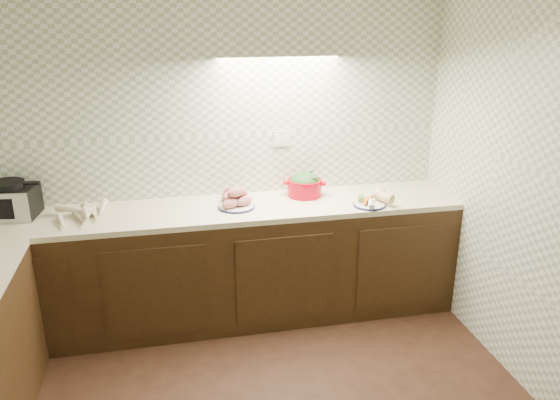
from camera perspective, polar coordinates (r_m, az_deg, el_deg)
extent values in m
cube|color=#9AAB87|center=(4.11, -7.39, 5.71)|extent=(3.60, 0.05, 2.60)
cube|color=beige|center=(4.19, 0.14, 6.44)|extent=(0.13, 0.01, 0.12)
cube|color=black|center=(4.15, -6.53, -6.93)|extent=(3.60, 0.60, 0.86)
cube|color=beige|center=(3.97, -6.79, -1.13)|extent=(3.60, 0.60, 0.04)
cube|color=black|center=(4.19, -26.42, -0.18)|extent=(0.39, 0.31, 0.21)
cube|color=#9FA0A4|center=(4.07, -27.10, -0.85)|extent=(0.35, 0.06, 0.21)
cube|color=black|center=(4.07, -27.10, -0.85)|extent=(0.23, 0.04, 0.14)
cylinder|color=black|center=(4.15, -26.68, 1.47)|extent=(0.26, 0.26, 0.04)
cone|color=beige|center=(3.85, -18.04, -1.93)|extent=(0.21, 0.18, 0.05)
cone|color=beige|center=(4.03, -21.25, -1.40)|extent=(0.17, 0.19, 0.05)
cone|color=beige|center=(3.91, -21.25, -2.03)|extent=(0.16, 0.21, 0.05)
cone|color=beige|center=(3.92, -18.89, -1.67)|extent=(0.13, 0.26, 0.06)
cone|color=beige|center=(4.01, -19.81, -1.36)|extent=(0.27, 0.12, 0.05)
cone|color=beige|center=(3.92, -21.13, -1.50)|extent=(0.08, 0.22, 0.06)
cone|color=beige|center=(3.90, -20.66, -1.61)|extent=(0.15, 0.20, 0.05)
cone|color=beige|center=(3.90, -21.89, -1.81)|extent=(0.14, 0.22, 0.05)
cylinder|color=#101640|center=(3.96, -4.56, -0.71)|extent=(0.27, 0.27, 0.01)
cylinder|color=silver|center=(3.96, -4.56, -0.68)|extent=(0.25, 0.25, 0.02)
ellipsoid|color=#B96C61|center=(3.90, -5.16, -0.35)|extent=(0.16, 0.13, 0.07)
ellipsoid|color=#B96C61|center=(3.94, -3.77, -0.09)|extent=(0.16, 0.13, 0.07)
ellipsoid|color=#B96C61|center=(3.98, -4.93, 0.09)|extent=(0.16, 0.13, 0.07)
ellipsoid|color=#B96C61|center=(3.94, -5.28, 0.42)|extent=(0.16, 0.13, 0.07)
ellipsoid|color=#B96C61|center=(3.98, -4.40, 0.67)|extent=(0.16, 0.13, 0.07)
ellipsoid|color=#B96C61|center=(3.91, -4.54, 0.84)|extent=(0.16, 0.13, 0.07)
cylinder|color=black|center=(4.08, -5.08, 0.21)|extent=(0.15, 0.15, 0.05)
sphere|color=maroon|center=(4.06, -5.30, 0.80)|extent=(0.08, 0.08, 0.08)
sphere|color=silver|center=(4.08, -4.71, 0.75)|extent=(0.05, 0.05, 0.05)
cylinder|color=#B40014|center=(4.18, 2.58, 1.32)|extent=(0.32, 0.32, 0.13)
cube|color=#B40014|center=(4.17, 0.59, 1.84)|extent=(0.05, 0.06, 0.02)
cube|color=#B40014|center=(4.17, 4.58, 1.74)|extent=(0.05, 0.06, 0.02)
ellipsoid|color=#346528|center=(4.16, 2.59, 2.00)|extent=(0.23, 0.23, 0.13)
cylinder|color=#101640|center=(4.04, 9.31, -0.50)|extent=(0.24, 0.24, 0.01)
cylinder|color=silver|center=(4.04, 9.32, -0.47)|extent=(0.22, 0.22, 0.02)
cone|color=orange|center=(4.03, 8.72, -0.17)|extent=(0.06, 0.14, 0.03)
cone|color=orange|center=(4.03, 8.94, -0.18)|extent=(0.06, 0.14, 0.03)
cone|color=orange|center=(4.03, 9.25, -0.20)|extent=(0.10, 0.13, 0.03)
cone|color=orange|center=(4.01, 8.95, -0.02)|extent=(0.06, 0.14, 0.03)
cylinder|color=white|center=(3.98, 9.47, -0.36)|extent=(0.08, 0.16, 0.04)
cylinder|color=#4B8336|center=(4.07, 8.43, 0.14)|extent=(0.07, 0.10, 0.04)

